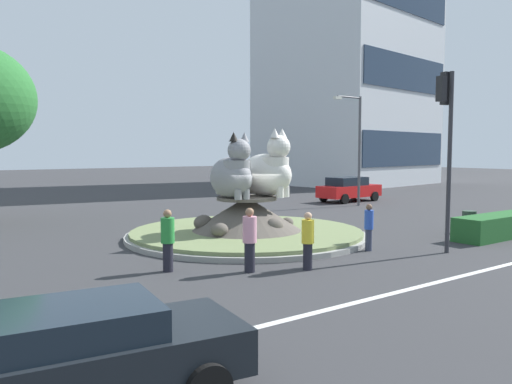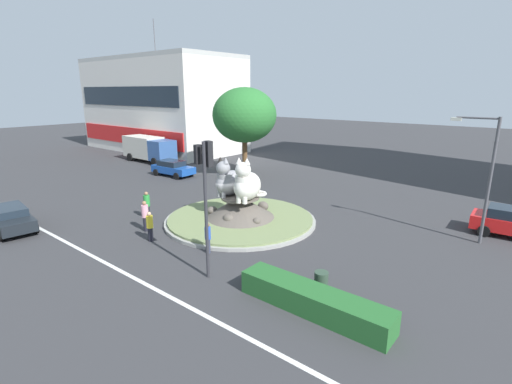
{
  "view_description": "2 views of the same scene",
  "coord_description": "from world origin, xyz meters",
  "px_view_note": "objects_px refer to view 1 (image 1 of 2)",
  "views": [
    {
      "loc": [
        -11.21,
        -16.11,
        3.38
      ],
      "look_at": [
        -0.18,
        -0.86,
        1.84
      ],
      "focal_mm": 35.91,
      "sensor_mm": 36.0,
      "label": 1
    },
    {
      "loc": [
        14.64,
        -16.46,
        7.85
      ],
      "look_at": [
        0.37,
        1.08,
        1.73
      ],
      "focal_mm": 26.31,
      "sensor_mm": 36.0,
      "label": 2
    }
  ],
  "objects_px": {
    "pedestrian_pink_shirt": "(250,239)",
    "parked_car_right": "(349,189)",
    "office_tower": "(349,9)",
    "sedan_on_far_lane": "(75,353)",
    "pedestrian_green_shirt": "(168,239)",
    "cat_statue_white": "(268,172)",
    "cat_statue_grey": "(233,174)",
    "pedestrian_yellow_shirt": "(308,240)",
    "traffic_light_mast": "(447,122)",
    "pedestrian_blue_shirt": "(369,226)",
    "streetlight_arm": "(357,142)",
    "litter_bin": "(469,222)"
  },
  "relations": [
    {
      "from": "pedestrian_blue_shirt",
      "to": "pedestrian_pink_shirt",
      "type": "bearing_deg",
      "value": 136.9
    },
    {
      "from": "pedestrian_green_shirt",
      "to": "parked_car_right",
      "type": "bearing_deg",
      "value": 146.57
    },
    {
      "from": "pedestrian_green_shirt",
      "to": "cat_statue_white",
      "type": "bearing_deg",
      "value": 143.34
    },
    {
      "from": "cat_statue_grey",
      "to": "cat_statue_white",
      "type": "bearing_deg",
      "value": 86.26
    },
    {
      "from": "traffic_light_mast",
      "to": "pedestrian_pink_shirt",
      "type": "height_order",
      "value": "traffic_light_mast"
    },
    {
      "from": "traffic_light_mast",
      "to": "litter_bin",
      "type": "distance_m",
      "value": 6.21
    },
    {
      "from": "pedestrian_pink_shirt",
      "to": "sedan_on_far_lane",
      "type": "height_order",
      "value": "pedestrian_pink_shirt"
    },
    {
      "from": "traffic_light_mast",
      "to": "parked_car_right",
      "type": "xyz_separation_m",
      "value": [
        9.92,
        13.8,
        -3.45
      ]
    },
    {
      "from": "traffic_light_mast",
      "to": "pedestrian_yellow_shirt",
      "type": "xyz_separation_m",
      "value": [
        -5.29,
        0.77,
        -3.42
      ]
    },
    {
      "from": "parked_car_right",
      "to": "pedestrian_yellow_shirt",
      "type": "bearing_deg",
      "value": -142.27
    },
    {
      "from": "parked_car_right",
      "to": "pedestrian_blue_shirt",
      "type": "bearing_deg",
      "value": -136.76
    },
    {
      "from": "pedestrian_yellow_shirt",
      "to": "parked_car_right",
      "type": "relative_size",
      "value": 0.36
    },
    {
      "from": "pedestrian_pink_shirt",
      "to": "parked_car_right",
      "type": "bearing_deg",
      "value": -21.06
    },
    {
      "from": "pedestrian_pink_shirt",
      "to": "streetlight_arm",
      "type": "bearing_deg",
      "value": -23.47
    },
    {
      "from": "pedestrian_pink_shirt",
      "to": "office_tower",
      "type": "bearing_deg",
      "value": -17.14
    },
    {
      "from": "pedestrian_yellow_shirt",
      "to": "sedan_on_far_lane",
      "type": "relative_size",
      "value": 0.36
    },
    {
      "from": "parked_car_right",
      "to": "litter_bin",
      "type": "bearing_deg",
      "value": -117.17
    },
    {
      "from": "pedestrian_blue_shirt",
      "to": "cat_statue_white",
      "type": "bearing_deg",
      "value": 59.34
    },
    {
      "from": "traffic_light_mast",
      "to": "pedestrian_blue_shirt",
      "type": "bearing_deg",
      "value": 56.69
    },
    {
      "from": "cat_statue_grey",
      "to": "pedestrian_pink_shirt",
      "type": "bearing_deg",
      "value": -26.76
    },
    {
      "from": "cat_statue_grey",
      "to": "pedestrian_yellow_shirt",
      "type": "xyz_separation_m",
      "value": [
        -0.92,
        -5.24,
        -1.62
      ]
    },
    {
      "from": "streetlight_arm",
      "to": "pedestrian_green_shirt",
      "type": "relative_size",
      "value": 3.79
    },
    {
      "from": "cat_statue_white",
      "to": "litter_bin",
      "type": "relative_size",
      "value": 3.1
    },
    {
      "from": "pedestrian_green_shirt",
      "to": "sedan_on_far_lane",
      "type": "distance_m",
      "value": 7.61
    },
    {
      "from": "pedestrian_green_shirt",
      "to": "pedestrian_blue_shirt",
      "type": "bearing_deg",
      "value": 105.66
    },
    {
      "from": "parked_car_right",
      "to": "cat_statue_grey",
      "type": "bearing_deg",
      "value": -154.28
    },
    {
      "from": "cat_statue_grey",
      "to": "pedestrian_green_shirt",
      "type": "bearing_deg",
      "value": -52.26
    },
    {
      "from": "cat_statue_white",
      "to": "office_tower",
      "type": "height_order",
      "value": "office_tower"
    },
    {
      "from": "streetlight_arm",
      "to": "cat_statue_white",
      "type": "bearing_deg",
      "value": 26.85
    },
    {
      "from": "office_tower",
      "to": "streetlight_arm",
      "type": "distance_m",
      "value": 25.86
    },
    {
      "from": "cat_statue_white",
      "to": "parked_car_right",
      "type": "height_order",
      "value": "cat_statue_white"
    },
    {
      "from": "streetlight_arm",
      "to": "pedestrian_blue_shirt",
      "type": "bearing_deg",
      "value": 44.22
    },
    {
      "from": "pedestrian_yellow_shirt",
      "to": "sedan_on_far_lane",
      "type": "distance_m",
      "value": 8.68
    },
    {
      "from": "office_tower",
      "to": "traffic_light_mast",
      "type": "bearing_deg",
      "value": -139.09
    },
    {
      "from": "pedestrian_blue_shirt",
      "to": "sedan_on_far_lane",
      "type": "distance_m",
      "value": 12.24
    },
    {
      "from": "office_tower",
      "to": "sedan_on_far_lane",
      "type": "height_order",
      "value": "office_tower"
    },
    {
      "from": "pedestrian_green_shirt",
      "to": "sedan_on_far_lane",
      "type": "relative_size",
      "value": 0.38
    },
    {
      "from": "streetlight_arm",
      "to": "pedestrian_blue_shirt",
      "type": "relative_size",
      "value": 4.18
    },
    {
      "from": "cat_statue_white",
      "to": "pedestrian_pink_shirt",
      "type": "relative_size",
      "value": 1.55
    },
    {
      "from": "cat_statue_white",
      "to": "streetlight_arm",
      "type": "bearing_deg",
      "value": 100.33
    },
    {
      "from": "cat_statue_grey",
      "to": "streetlight_arm",
      "type": "distance_m",
      "value": 13.92
    },
    {
      "from": "traffic_light_mast",
      "to": "pedestrian_yellow_shirt",
      "type": "distance_m",
      "value": 6.35
    },
    {
      "from": "pedestrian_pink_shirt",
      "to": "parked_car_right",
      "type": "height_order",
      "value": "pedestrian_pink_shirt"
    },
    {
      "from": "pedestrian_pink_shirt",
      "to": "parked_car_right",
      "type": "distance_m",
      "value": 20.72
    },
    {
      "from": "pedestrian_blue_shirt",
      "to": "sedan_on_far_lane",
      "type": "height_order",
      "value": "pedestrian_blue_shirt"
    },
    {
      "from": "pedestrian_green_shirt",
      "to": "parked_car_right",
      "type": "height_order",
      "value": "pedestrian_green_shirt"
    },
    {
      "from": "pedestrian_blue_shirt",
      "to": "litter_bin",
      "type": "height_order",
      "value": "pedestrian_blue_shirt"
    },
    {
      "from": "pedestrian_yellow_shirt",
      "to": "traffic_light_mast",
      "type": "bearing_deg",
      "value": -159.33
    },
    {
      "from": "parked_car_right",
      "to": "litter_bin",
      "type": "xyz_separation_m",
      "value": [
        -5.4,
        -11.96,
        -0.4
      ]
    },
    {
      "from": "cat_statue_grey",
      "to": "streetlight_arm",
      "type": "bearing_deg",
      "value": 115.31
    }
  ]
}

